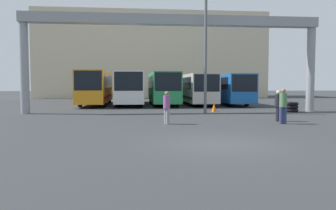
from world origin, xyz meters
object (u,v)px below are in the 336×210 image
object	(u,v)px
bus_slot_1	(130,86)
traffic_cone	(214,107)
bus_slot_2	(163,87)
pedestrian_near_left	(283,105)
tire_stack	(291,107)
lamp_post	(206,46)
pedestrian_far_center	(167,107)
pedestrian_mid_left	(278,105)
bus_slot_3	(194,87)
bus_slot_0	(96,86)
bus_slot_4	(226,88)

from	to	relation	value
bus_slot_1	traffic_cone	world-z (taller)	bus_slot_1
bus_slot_2	pedestrian_near_left	xyz separation A→B (m)	(4.75, -17.10, -0.85)
tire_stack	lamp_post	distance (m)	7.98
pedestrian_far_center	pedestrian_mid_left	bearing A→B (deg)	-115.50
bus_slot_3	pedestrian_near_left	distance (m)	17.49
bus_slot_1	pedestrian_mid_left	distance (m)	18.31
bus_slot_2	tire_stack	world-z (taller)	bus_slot_2
bus_slot_0	bus_slot_2	size ratio (longest dim) A/B	1.02
pedestrian_mid_left	pedestrian_near_left	world-z (taller)	pedestrian_near_left
bus_slot_0	pedestrian_mid_left	distance (m)	19.82
bus_slot_3	pedestrian_mid_left	xyz separation A→B (m)	(1.71, -16.21, -0.84)
bus_slot_3	bus_slot_4	distance (m)	3.33
bus_slot_1	tire_stack	distance (m)	15.94
bus_slot_0	tire_stack	size ratio (longest dim) A/B	11.07
bus_slot_2	pedestrian_near_left	distance (m)	17.76
traffic_cone	pedestrian_far_center	bearing A→B (deg)	-120.46
bus_slot_2	tire_stack	bearing A→B (deg)	-48.50
bus_slot_1	pedestrian_far_center	world-z (taller)	bus_slot_1
bus_slot_0	tire_stack	xyz separation A→B (m)	(15.40, -10.01, -1.53)
bus_slot_2	pedestrian_far_center	xyz separation A→B (m)	(-1.19, -16.59, -0.93)
bus_slot_3	traffic_cone	distance (m)	9.84
pedestrian_near_left	lamp_post	distance (m)	7.86
bus_slot_0	pedestrian_near_left	xyz separation A→B (m)	(11.39, -17.20, -0.92)
traffic_cone	bus_slot_2	bearing A→B (deg)	107.87
traffic_cone	lamp_post	world-z (taller)	lamp_post
traffic_cone	bus_slot_0	bearing A→B (deg)	135.48
bus_slot_2	bus_slot_4	size ratio (longest dim) A/B	0.98
bus_slot_0	pedestrian_mid_left	size ratio (longest dim) A/B	6.78
pedestrian_mid_left	tire_stack	bearing A→B (deg)	155.94
lamp_post	bus_slot_3	bearing A→B (deg)	83.59
bus_slot_1	bus_slot_3	distance (m)	6.65
bus_slot_2	traffic_cone	distance (m)	10.00
bus_slot_3	pedestrian_mid_left	world-z (taller)	bus_slot_3
bus_slot_4	traffic_cone	bearing A→B (deg)	-110.77
bus_slot_0	bus_slot_1	size ratio (longest dim) A/B	0.95
pedestrian_far_center	traffic_cone	xyz separation A→B (m)	(4.22, 7.18, -0.55)
bus_slot_0	bus_slot_3	xyz separation A→B (m)	(9.97, 0.22, -0.14)
pedestrian_far_center	lamp_post	bearing A→B (deg)	-61.01
traffic_cone	tire_stack	xyz separation A→B (m)	(5.73, -0.49, 0.02)
pedestrian_far_center	pedestrian_near_left	bearing A→B (deg)	-126.83
bus_slot_2	lamp_post	world-z (taller)	lamp_post
pedestrian_far_center	traffic_cone	bearing A→B (deg)	-62.43
bus_slot_3	pedestrian_far_center	bearing A→B (deg)	-104.93
bus_slot_4	bus_slot_3	bearing A→B (deg)	176.29
pedestrian_near_left	pedestrian_far_center	xyz separation A→B (m)	(-5.94, 0.51, -0.08)
pedestrian_mid_left	bus_slot_0	bearing A→B (deg)	-136.01
pedestrian_far_center	bus_slot_3	bearing A→B (deg)	-46.90
pedestrian_mid_left	traffic_cone	size ratio (longest dim) A/B	2.51
bus_slot_1	bus_slot_2	distance (m)	3.34
bus_slot_0	bus_slot_2	world-z (taller)	bus_slot_0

